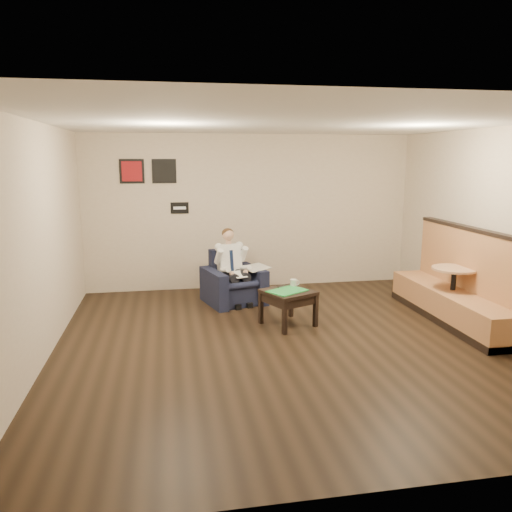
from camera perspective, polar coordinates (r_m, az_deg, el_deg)
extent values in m
plane|color=black|center=(6.64, 3.89, -9.86)|extent=(6.00, 6.00, 0.00)
cube|color=beige|center=(9.19, -0.55, 5.05)|extent=(6.00, 0.02, 2.80)
cube|color=beige|center=(3.51, 16.18, -5.45)|extent=(6.00, 0.02, 2.80)
cube|color=beige|center=(6.26, -23.64, 1.23)|extent=(0.02, 6.00, 2.80)
cube|color=beige|center=(7.59, 26.62, 2.57)|extent=(0.02, 6.00, 2.80)
cube|color=white|center=(6.21, 4.24, 15.03)|extent=(6.00, 6.00, 0.02)
cube|color=black|center=(9.04, -8.72, 5.45)|extent=(0.32, 0.02, 0.20)
cube|color=maroon|center=(9.01, -14.00, 9.38)|extent=(0.42, 0.03, 0.42)
cube|color=black|center=(8.99, -10.46, 9.52)|extent=(0.42, 0.03, 0.42)
cube|color=black|center=(8.28, -2.56, -2.48)|extent=(1.10, 1.10, 0.86)
cube|color=white|center=(8.07, -1.98, -2.11)|extent=(0.28, 0.33, 0.01)
cube|color=silver|center=(8.31, -0.05, -1.32)|extent=(0.50, 0.56, 0.01)
cube|color=black|center=(7.23, 3.68, -5.93)|extent=(0.83, 0.83, 0.51)
cube|color=green|center=(7.11, 3.60, -3.99)|extent=(0.63, 0.59, 0.01)
cylinder|color=white|center=(7.37, 4.30, -3.08)|extent=(0.12, 0.12, 0.11)
cube|color=black|center=(7.33, 3.16, -3.55)|extent=(0.18, 0.12, 0.01)
cube|color=#AE7143|center=(7.86, 21.73, -2.11)|extent=(0.64, 2.66, 1.36)
cylinder|color=tan|center=(7.96, 21.54, -4.05)|extent=(0.66, 0.66, 0.79)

